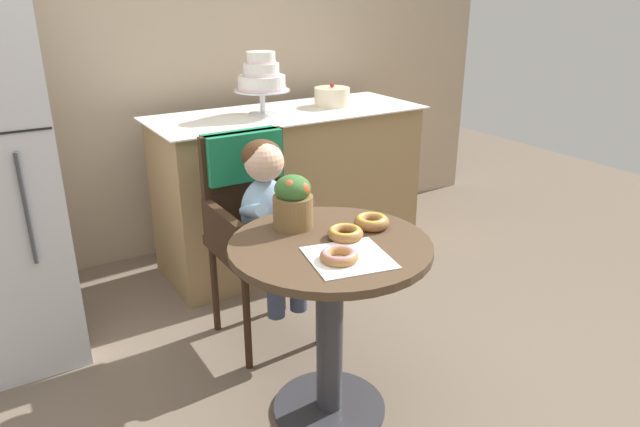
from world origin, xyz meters
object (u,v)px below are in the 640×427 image
(donut_side, at_px, (339,255))
(donut_mid, at_px, (345,233))
(wicker_chair, at_px, (253,204))
(donut_front, at_px, (372,221))
(round_layer_cake, at_px, (332,97))
(tiered_cake_stand, at_px, (262,78))
(flower_vase, at_px, (293,200))
(cafe_table, at_px, (330,296))
(seated_child, at_px, (268,207))

(donut_side, bearing_deg, donut_mid, 49.82)
(wicker_chair, bearing_deg, donut_mid, -89.56)
(wicker_chair, height_order, donut_front, wicker_chair)
(donut_mid, relative_size, round_layer_cake, 0.62)
(donut_front, bearing_deg, tiered_cake_stand, 81.65)
(flower_vase, relative_size, tiered_cake_stand, 0.59)
(donut_side, relative_size, tiered_cake_stand, 0.38)
(tiered_cake_stand, bearing_deg, donut_front, -98.35)
(donut_front, height_order, donut_mid, donut_front)
(donut_mid, bearing_deg, tiered_cake_stand, 75.89)
(cafe_table, height_order, round_layer_cake, round_layer_cake)
(wicker_chair, bearing_deg, seated_child, -92.69)
(donut_mid, bearing_deg, wicker_chair, 93.13)
(wicker_chair, distance_m, tiered_cake_stand, 0.85)
(donut_side, bearing_deg, flower_vase, 87.06)
(donut_mid, relative_size, donut_side, 1.01)
(donut_side, height_order, round_layer_cake, round_layer_cake)
(flower_vase, bearing_deg, cafe_table, -79.30)
(flower_vase, bearing_deg, donut_mid, -61.68)
(cafe_table, bearing_deg, flower_vase, 100.70)
(cafe_table, bearing_deg, donut_mid, 4.36)
(donut_mid, distance_m, tiered_cake_stand, 1.38)
(flower_vase, bearing_deg, tiered_cake_stand, 68.72)
(wicker_chair, xyz_separation_m, flower_vase, (-0.07, -0.49, 0.18))
(donut_front, relative_size, donut_mid, 1.02)
(seated_child, relative_size, donut_mid, 5.62)
(donut_side, relative_size, round_layer_cake, 0.62)
(donut_mid, xyz_separation_m, tiered_cake_stand, (0.33, 1.29, 0.36))
(donut_side, bearing_deg, round_layer_cake, 58.03)
(cafe_table, bearing_deg, seated_child, 86.92)
(wicker_chair, xyz_separation_m, donut_side, (-0.08, -0.83, 0.10))
(donut_side, relative_size, flower_vase, 0.64)
(seated_child, xyz_separation_m, flower_vase, (-0.07, -0.34, 0.15))
(seated_child, distance_m, tiered_cake_stand, 0.95)
(cafe_table, relative_size, donut_front, 5.48)
(seated_child, height_order, tiered_cake_stand, tiered_cake_stand)
(cafe_table, height_order, donut_mid, donut_mid)
(wicker_chair, distance_m, donut_side, 0.84)
(donut_front, height_order, donut_side, donut_front)
(round_layer_cake, bearing_deg, flower_vase, -128.51)
(cafe_table, distance_m, round_layer_cake, 1.64)
(seated_child, bearing_deg, donut_mid, -85.96)
(wicker_chair, distance_m, donut_front, 0.69)
(wicker_chair, bearing_deg, donut_side, -98.43)
(seated_child, height_order, round_layer_cake, round_layer_cake)
(donut_side, xyz_separation_m, round_layer_cake, (0.91, 1.46, 0.21))
(donut_side, bearing_deg, tiered_cake_stand, 72.75)
(flower_vase, distance_m, tiered_cake_stand, 1.21)
(donut_front, xyz_separation_m, donut_side, (-0.26, -0.18, -0.00))
(tiered_cake_stand, bearing_deg, cafe_table, -106.78)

